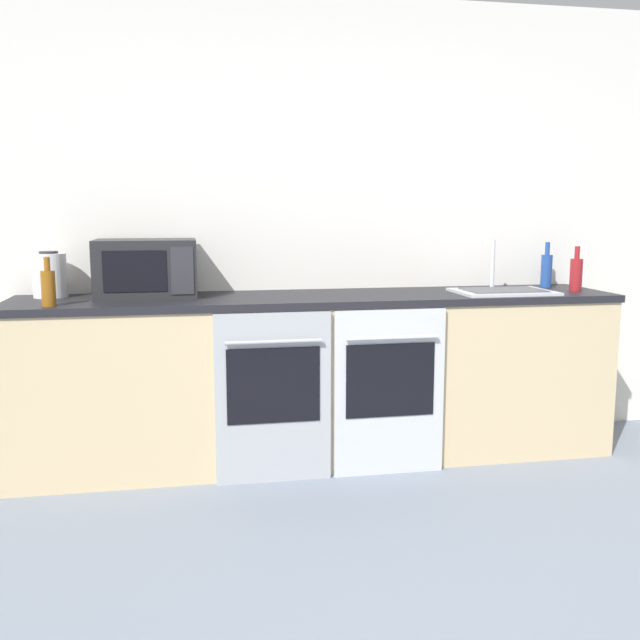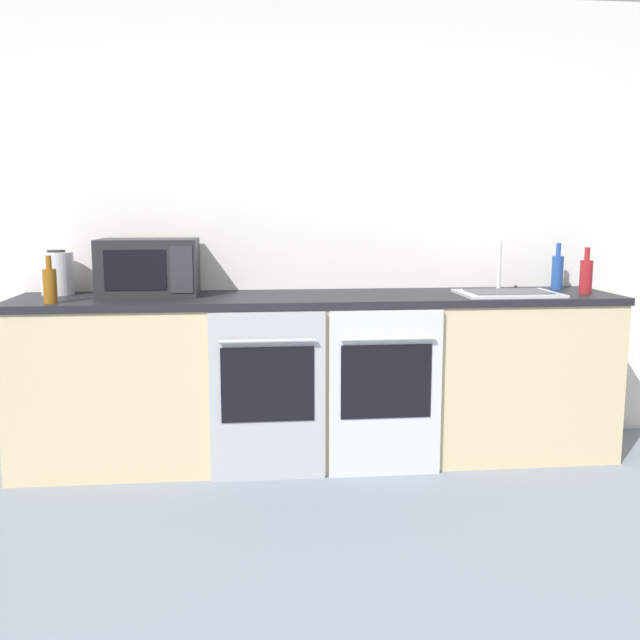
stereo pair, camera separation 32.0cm
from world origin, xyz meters
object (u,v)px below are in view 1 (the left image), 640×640
at_px(bottle_red, 576,273).
at_px(bottle_blue, 546,270).
at_px(microwave, 146,268).
at_px(bottle_amber, 48,287).
at_px(kettle, 50,275).
at_px(oven_left, 273,397).
at_px(oven_right, 389,391).
at_px(sink, 503,290).

height_order(bottle_red, bottle_blue, bottle_blue).
xyz_separation_m(microwave, bottle_amber, (-0.45, -0.31, -0.06)).
relative_size(bottle_red, bottle_blue, 0.95).
xyz_separation_m(microwave, bottle_blue, (2.36, 0.05, -0.05)).
distance_m(microwave, kettle, 0.52).
bearing_deg(bottle_amber, bottle_red, 2.90).
height_order(oven_left, bottle_blue, bottle_blue).
height_order(microwave, kettle, microwave).
relative_size(oven_right, bottle_blue, 3.23).
relative_size(microwave, bottle_amber, 2.21).
xyz_separation_m(oven_left, bottle_red, (1.80, 0.26, 0.58)).
relative_size(bottle_amber, bottle_blue, 0.88).
height_order(bottle_amber, bottle_blue, bottle_blue).
bearing_deg(oven_right, kettle, 163.99).
xyz_separation_m(oven_left, bottle_blue, (1.73, 0.47, 0.58)).
distance_m(microwave, bottle_red, 2.44).
bearing_deg(microwave, oven_right, -18.72).
bearing_deg(kettle, oven_right, -16.01).
relative_size(oven_left, bottle_blue, 3.23).
bearing_deg(bottle_blue, sink, -149.06).
xyz_separation_m(bottle_amber, bottle_blue, (2.81, 0.36, 0.01)).
bearing_deg(bottle_red, bottle_blue, 108.45).
xyz_separation_m(oven_left, kettle, (-1.14, 0.50, 0.60)).
distance_m(kettle, sink, 2.50).
relative_size(bottle_amber, kettle, 0.97).
xyz_separation_m(bottle_blue, kettle, (-2.87, 0.03, 0.01)).
bearing_deg(sink, bottle_red, 2.36).
xyz_separation_m(oven_left, bottle_amber, (-1.08, 0.11, 0.57)).
relative_size(oven_right, bottle_red, 3.42).
bearing_deg(oven_right, bottle_amber, 176.13).
bearing_deg(kettle, bottle_red, -4.71).
bearing_deg(microwave, bottle_amber, -145.75).
height_order(oven_left, kettle, kettle).
distance_m(bottle_blue, sink, 0.46).
distance_m(bottle_red, sink, 0.47).
height_order(microwave, bottle_blue, microwave).
bearing_deg(bottle_amber, oven_right, -3.87).
relative_size(bottle_amber, sink, 0.45).
bearing_deg(bottle_red, sink, -177.64).
xyz_separation_m(oven_left, microwave, (-0.63, 0.42, 0.63)).
distance_m(microwave, bottle_blue, 2.36).
bearing_deg(bottle_amber, oven_left, -6.06).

